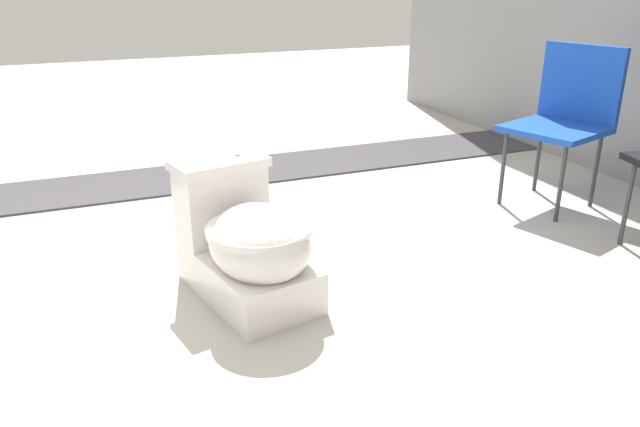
{
  "coord_description": "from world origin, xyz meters",
  "views": [
    {
      "loc": [
        2.27,
        -0.33,
        1.2
      ],
      "look_at": [
        0.15,
        0.52,
        0.3
      ],
      "focal_mm": 35.0,
      "sensor_mm": 36.0,
      "label": 1
    }
  ],
  "objects": [
    {
      "name": "ground_plane",
      "position": [
        0.0,
        0.0,
        0.0
      ],
      "size": [
        14.0,
        14.0,
        0.0
      ],
      "primitive_type": "plane",
      "color": "#B7B2A8"
    },
    {
      "name": "gravel_strip",
      "position": [
        -1.39,
        0.5,
        0.01
      ],
      "size": [
        0.56,
        8.0,
        0.01
      ],
      "primitive_type": "cube",
      "color": "#423F44",
      "rests_on": "ground"
    },
    {
      "name": "toilet",
      "position": [
        0.16,
        0.22,
        0.22
      ],
      "size": [
        0.69,
        0.5,
        0.52
      ],
      "rotation": [
        0.0,
        0.0,
        0.22
      ],
      "color": "white",
      "rests_on": "ground"
    },
    {
      "name": "folding_chair_left",
      "position": [
        -0.24,
        2.08,
        0.51
      ],
      "size": [
        0.56,
        0.56,
        0.83
      ],
      "rotation": [
        0.0,
        0.0,
        -1.25
      ],
      "color": "#1947B2",
      "rests_on": "ground"
    }
  ]
}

